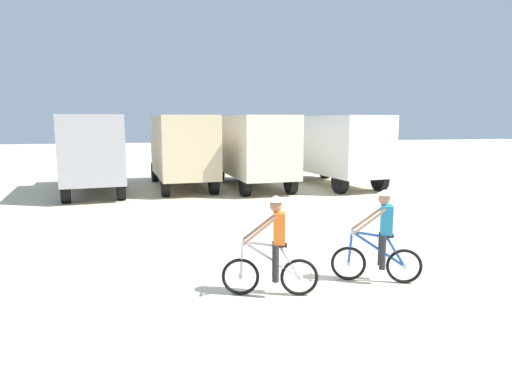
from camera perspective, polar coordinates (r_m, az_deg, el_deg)
ground_plane at (r=9.29m, az=5.60°, el=-10.56°), size 120.00×120.00×0.00m
box_truck_grey_hauler at (r=20.80m, az=-20.02°, el=5.01°), size 3.02×6.95×3.35m
box_truck_tan_camper at (r=21.31m, az=-9.39°, el=5.51°), size 2.75×6.87×3.35m
box_truck_cream_rv at (r=21.11m, az=-0.36°, el=5.59°), size 2.68×6.85×3.35m
box_truck_white_box at (r=22.18m, az=9.93°, el=5.62°), size 3.06×6.96×3.35m
cyclist_orange_shirt at (r=8.05m, az=2.19°, el=-7.27°), size 1.68×0.65×1.82m
cyclist_cowboy_hat at (r=9.02m, az=15.40°, el=-5.82°), size 1.61×0.80×1.82m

